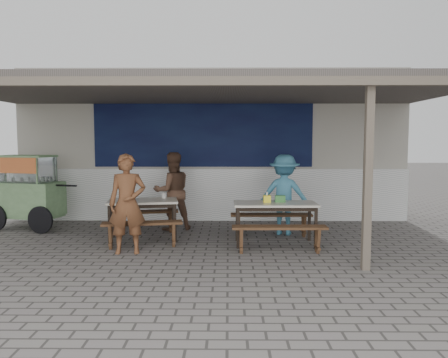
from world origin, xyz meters
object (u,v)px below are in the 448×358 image
table_right (275,207)px  patron_right_table (284,195)px  bench_left_wall (144,217)px  table_left (143,204)px  patron_street_side (127,204)px  bench_left_street (142,229)px  bench_right_street (279,233)px  vendor_cart (28,189)px  patron_wall_side (172,191)px  donation_box (280,199)px  condiment_jar (164,196)px  bench_right_wall (271,219)px  tissue_box (267,199)px  condiment_bowl (131,199)px

table_right → patron_right_table: 0.91m
patron_right_table → bench_left_wall: bearing=10.7°
table_left → patron_street_side: (-0.06, -0.96, 0.15)m
bench_left_street → bench_right_street: size_ratio=0.90×
vendor_cart → patron_wall_side: 3.04m
patron_right_table → donation_box: 0.80m
condiment_jar → bench_right_street: bearing=-30.7°
bench_right_wall → donation_box: (0.10, -0.53, 0.47)m
table_right → bench_right_street: table_right is taller
vendor_cart → table_right: bearing=-1.1°
bench_left_wall → table_right: table_right is taller
bench_left_wall → patron_wall_side: 0.79m
bench_right_street → tissue_box: 0.82m
patron_street_side → patron_right_table: patron_street_side is taller
bench_right_street → condiment_jar: (-2.08, 1.23, 0.46)m
patron_wall_side → tissue_box: patron_wall_side is taller
vendor_cart → patron_right_table: 5.32m
bench_left_street → table_right: 2.36m
bench_left_street → table_right: size_ratio=0.95×
condiment_jar → condiment_bowl: condiment_jar is taller
patron_street_side → tissue_box: bearing=8.5°
tissue_box → patron_right_table: bearing=63.2°
donation_box → condiment_jar: donation_box is taller
condiment_bowl → table_right: bearing=-5.6°
table_right → patron_right_table: size_ratio=0.93×
bench_left_wall → patron_street_side: patron_street_side is taller
tissue_box → vendor_cart: bearing=165.2°
patron_street_side → bench_left_wall: bearing=84.2°
vendor_cart → donation_box: (5.13, -1.26, -0.03)m
bench_right_wall → tissue_box: tissue_box is taller
bench_left_wall → donation_box: bearing=-28.0°
bench_right_wall → patron_wall_side: size_ratio=0.97×
donation_box → condiment_jar: size_ratio=1.89×
table_left → patron_right_table: bearing=1.1°
bench_left_street → bench_left_wall: size_ratio=1.00×
patron_right_table → bench_left_street: bearing=35.9°
table_right → vendor_cart: size_ratio=0.73×
patron_street_side → donation_box: 2.67m
table_left → patron_wall_side: 1.04m
condiment_bowl → condiment_jar: bearing=33.0°
bench_right_street → tissue_box: bearing=102.3°
vendor_cart → patron_street_side: (2.55, -1.97, -0.02)m
donation_box → condiment_jar: (-2.17, 0.54, -0.01)m
vendor_cart → donation_box: size_ratio=11.09×
patron_street_side → donation_box: size_ratio=9.11×
bench_right_wall → patron_street_side: bearing=-154.1°
bench_left_wall → bench_right_street: bearing=-41.3°
bench_right_street → condiment_bowl: condiment_bowl is taller
bench_left_wall → bench_right_wall: size_ratio=0.90×
patron_street_side → condiment_jar: 1.32m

